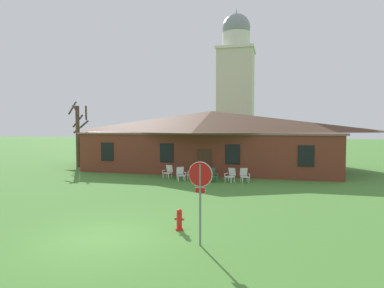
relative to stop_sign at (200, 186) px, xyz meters
name	(u,v)px	position (x,y,z in m)	size (l,w,h in m)	color
ground_plane	(102,239)	(-3.38, -0.23, -1.92)	(200.00, 200.00, 0.00)	#477F33
brick_building	(211,139)	(-3.38, 19.02, 0.76)	(21.59, 10.40, 5.27)	brown
dome_tower	(236,87)	(-3.19, 35.63, 7.45)	(5.18, 5.18, 20.38)	beige
stop_sign	(200,186)	(0.00, 0.00, 0.00)	(0.80, 0.13, 2.70)	slate
lawn_chair_by_porch	(168,171)	(-5.40, 12.68, -1.42)	(0.73, 0.77, 0.96)	silver
lawn_chair_near_door	(181,174)	(-4.19, 11.84, -1.42)	(0.82, 0.86, 0.96)	white
lawn_chair_left_end	(193,173)	(-3.44, 12.37, -1.42)	(0.71, 0.75, 0.96)	silver
lawn_chair_middle	(203,174)	(-2.63, 12.04, -1.42)	(0.75, 0.80, 0.96)	silver
lawn_chair_right_end	(212,175)	(-1.91, 11.85, -1.42)	(0.83, 0.86, 0.96)	#28704C
lawn_chair_far_side	(231,175)	(-0.66, 12.13, -1.42)	(0.79, 0.83, 0.96)	white
lawn_chair_under_eave	(244,175)	(0.25, 12.32, -1.42)	(0.77, 0.82, 0.96)	silver
bare_tree_beside_building	(78,132)	(-15.82, 16.85, 1.39)	(2.07, 1.74, 6.26)	brown
fire_hydrant	(179,220)	(-1.09, 1.29, -1.54)	(0.36, 0.28, 0.79)	red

